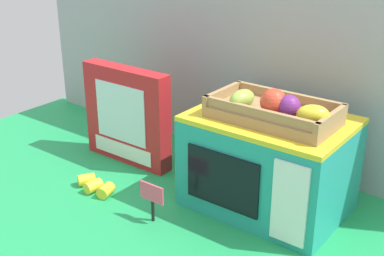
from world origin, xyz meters
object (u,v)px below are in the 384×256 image
at_px(loose_toy_banana, 95,185).
at_px(price_sign, 152,197).
at_px(cookie_set_box, 127,115).
at_px(food_groups_crate, 275,111).
at_px(toy_microwave, 268,163).

bearing_deg(loose_toy_banana, price_sign, -4.76).
bearing_deg(loose_toy_banana, cookie_set_box, 106.99).
bearing_deg(price_sign, cookie_set_box, 142.75).
distance_m(food_groups_crate, loose_toy_banana, 0.53).
bearing_deg(cookie_set_box, toy_microwave, 2.06).
height_order(toy_microwave, cookie_set_box, cookie_set_box).
distance_m(toy_microwave, loose_toy_banana, 0.47).
distance_m(cookie_set_box, loose_toy_banana, 0.24).
xyz_separation_m(food_groups_crate, price_sign, (-0.20, -0.21, -0.20)).
relative_size(toy_microwave, price_sign, 3.76).
height_order(price_sign, loose_toy_banana, price_sign).
relative_size(cookie_set_box, price_sign, 2.94).
height_order(cookie_set_box, loose_toy_banana, cookie_set_box).
distance_m(price_sign, loose_toy_banana, 0.23).
bearing_deg(toy_microwave, loose_toy_banana, -152.36).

